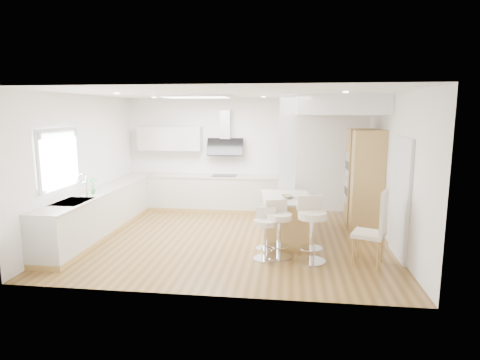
# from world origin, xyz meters

# --- Properties ---
(ground) EXTENTS (6.00, 6.00, 0.00)m
(ground) POSITION_xyz_m (0.00, 0.00, 0.00)
(ground) COLOR olive
(ground) RESTS_ON ground
(ceiling) EXTENTS (6.00, 5.00, 0.02)m
(ceiling) POSITION_xyz_m (0.00, 0.00, 0.00)
(ceiling) COLOR white
(ceiling) RESTS_ON ground
(wall_back) EXTENTS (6.00, 0.04, 2.80)m
(wall_back) POSITION_xyz_m (0.00, 2.50, 1.40)
(wall_back) COLOR white
(wall_back) RESTS_ON ground
(wall_left) EXTENTS (0.04, 5.00, 2.80)m
(wall_left) POSITION_xyz_m (-3.00, 0.00, 1.40)
(wall_left) COLOR white
(wall_left) RESTS_ON ground
(wall_right) EXTENTS (0.04, 5.00, 2.80)m
(wall_right) POSITION_xyz_m (3.00, 0.00, 1.40)
(wall_right) COLOR white
(wall_right) RESTS_ON ground
(skylight) EXTENTS (4.10, 2.10, 0.06)m
(skylight) POSITION_xyz_m (-0.79, 0.60, 2.77)
(skylight) COLOR white
(skylight) RESTS_ON ground
(window_left) EXTENTS (0.06, 1.28, 1.07)m
(window_left) POSITION_xyz_m (-2.96, -0.90, 1.69)
(window_left) COLOR white
(window_left) RESTS_ON ground
(doorway_right) EXTENTS (0.05, 1.00, 2.10)m
(doorway_right) POSITION_xyz_m (2.97, -0.60, 1.00)
(doorway_right) COLOR #4A423A
(doorway_right) RESTS_ON ground
(counter_left) EXTENTS (0.63, 4.50, 1.35)m
(counter_left) POSITION_xyz_m (-2.70, 0.23, 0.46)
(counter_left) COLOR tan
(counter_left) RESTS_ON ground
(counter_back) EXTENTS (3.62, 0.63, 2.50)m
(counter_back) POSITION_xyz_m (-0.91, 2.22, 0.70)
(counter_back) COLOR tan
(counter_back) RESTS_ON ground
(pillar) EXTENTS (0.35, 0.35, 2.80)m
(pillar) POSITION_xyz_m (1.05, 0.95, 1.40)
(pillar) COLOR white
(pillar) RESTS_ON ground
(soffit) EXTENTS (1.78, 2.20, 0.40)m
(soffit) POSITION_xyz_m (2.10, 1.40, 2.60)
(soffit) COLOR white
(soffit) RESTS_ON ground
(oven_column) EXTENTS (0.63, 1.21, 2.10)m
(oven_column) POSITION_xyz_m (2.68, 1.23, 1.05)
(oven_column) COLOR tan
(oven_column) RESTS_ON ground
(peninsula) EXTENTS (1.10, 1.52, 0.93)m
(peninsula) POSITION_xyz_m (1.06, 0.05, 0.44)
(peninsula) COLOR tan
(peninsula) RESTS_ON ground
(bar_stool_a) EXTENTS (0.41, 0.41, 0.87)m
(bar_stool_a) POSITION_xyz_m (0.72, -1.02, 0.49)
(bar_stool_a) COLOR silver
(bar_stool_a) RESTS_ON ground
(bar_stool_b) EXTENTS (0.57, 0.57, 0.98)m
(bar_stool_b) POSITION_xyz_m (0.94, -0.91, 0.55)
(bar_stool_b) COLOR silver
(bar_stool_b) RESTS_ON ground
(bar_stool_c) EXTENTS (0.58, 0.58, 1.09)m
(bar_stool_c) POSITION_xyz_m (1.47, -1.06, 0.61)
(bar_stool_c) COLOR silver
(bar_stool_c) RESTS_ON ground
(dining_chair) EXTENTS (0.63, 0.63, 1.24)m
(dining_chair) POSITION_xyz_m (2.49, -1.08, 0.66)
(dining_chair) COLOR beige
(dining_chair) RESTS_ON ground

